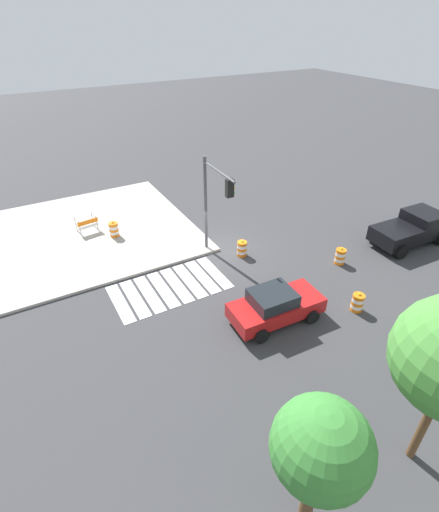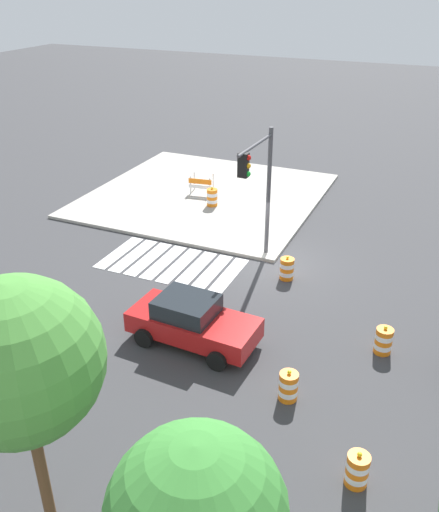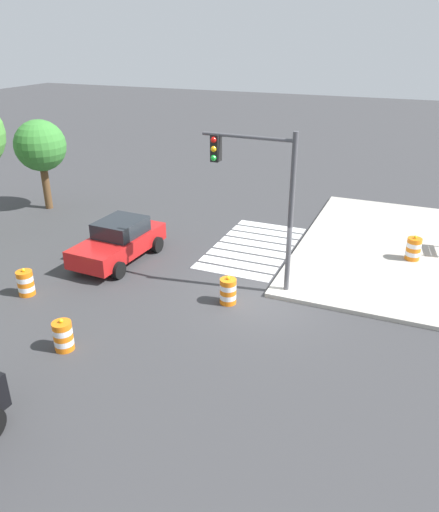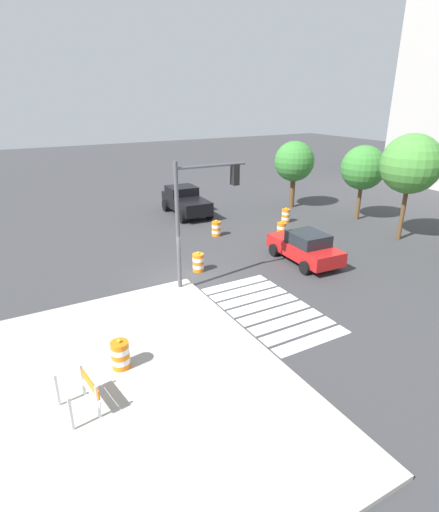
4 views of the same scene
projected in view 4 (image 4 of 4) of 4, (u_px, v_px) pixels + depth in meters
ground_plane at (187, 282)px, 18.80m from camera, size 120.00×120.00×0.00m
sidewalk_corner at (82, 405)px, 11.18m from camera, size 12.00×12.00×0.15m
crosswalk_stripes at (269, 309)px, 16.37m from camera, size 5.85×3.20×0.02m
sports_car at (305, 247)px, 20.79m from camera, size 4.39×2.31×1.63m
pickup_truck at (185, 201)px, 29.32m from camera, size 5.25×2.56×1.92m
traffic_barrel_near_corner at (198, 262)px, 19.80m from camera, size 0.56×0.56×1.02m
traffic_barrel_crosswalk_end at (286, 215)px, 27.59m from camera, size 0.56×0.56×1.02m
traffic_barrel_median_near at (281, 230)px, 24.62m from camera, size 0.56×0.56×1.02m
traffic_barrel_median_far at (216, 229)px, 24.86m from camera, size 0.56×0.56×1.02m
traffic_barrel_on_sidewalk at (120, 355)px, 12.48m from camera, size 0.56×0.56×1.02m
construction_barricade at (84, 391)px, 10.78m from camera, size 1.33×0.95×1.00m
traffic_light_pole at (202, 201)px, 17.10m from camera, size 0.47×3.29×5.50m
street_tree_streetside_near at (363, 168)px, 27.08m from camera, size 2.94×2.94×5.05m
street_tree_streetside_far at (294, 162)px, 30.27m from camera, size 2.97×2.97×4.99m
street_tree_corner_lot at (411, 164)px, 22.79m from camera, size 3.36×3.36×6.17m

